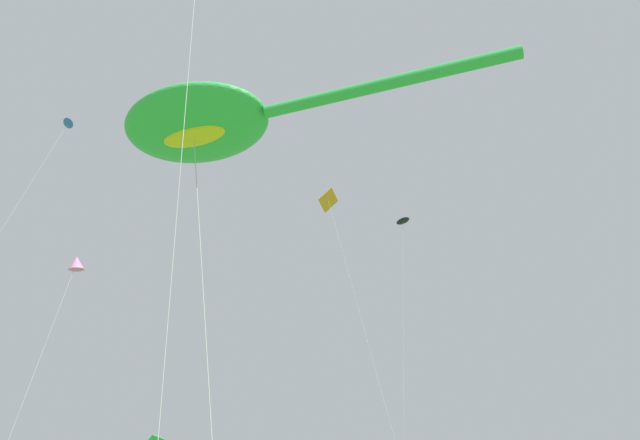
# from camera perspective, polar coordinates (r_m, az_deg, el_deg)

# --- Properties ---
(big_show_kite) EXTENTS (9.76, 10.32, 14.84)m
(big_show_kite) POSITION_cam_1_polar(r_m,az_deg,el_deg) (18.23, -11.58, 9.67)
(big_show_kite) COLOR green
(big_show_kite) RESTS_ON ground
(small_kite_diamond_red) EXTENTS (0.81, 3.27, 22.63)m
(small_kite_diamond_red) POSITION_cam_1_polar(r_m,az_deg,el_deg) (36.71, 8.49, -0.71)
(small_kite_diamond_red) COLOR black
(small_kite_diamond_red) RESTS_ON ground
(small_kite_stunt_black) EXTENTS (4.66, 2.86, 25.56)m
(small_kite_stunt_black) POSITION_cam_1_polar(r_m,az_deg,el_deg) (36.53, -24.86, 8.17)
(small_kite_stunt_black) COLOR blue
(small_kite_stunt_black) RESTS_ON ground
(small_kite_bird_shape) EXTENTS (5.48, 2.31, 22.82)m
(small_kite_bird_shape) POSITION_cam_1_polar(r_m,az_deg,el_deg) (33.69, 1.27, 0.51)
(small_kite_bird_shape) COLOR orange
(small_kite_bird_shape) RESTS_ON ground
(small_kite_tiny_distant) EXTENTS (2.01, 1.95, 18.32)m
(small_kite_tiny_distant) POSITION_cam_1_polar(r_m,az_deg,el_deg) (34.76, -23.70, -4.15)
(small_kite_tiny_distant) COLOR pink
(small_kite_tiny_distant) RESTS_ON ground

